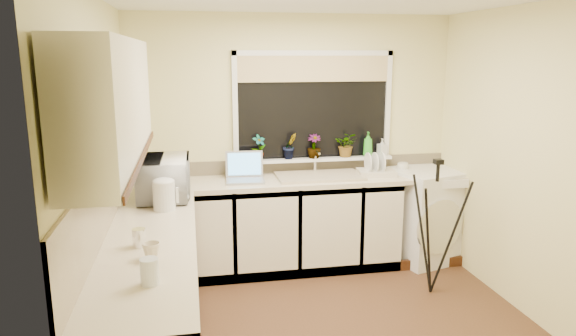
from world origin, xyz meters
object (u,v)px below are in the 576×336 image
(steel_jar, at_px, (139,238))
(plant_d, at_px, (347,145))
(plant_b, at_px, (290,146))
(cup_left, at_px, (151,251))
(laptop, at_px, (245,173))
(microwave, at_px, (164,178))
(plant_c, at_px, (314,146))
(dish_rack, at_px, (376,173))
(plant_a, at_px, (259,148))
(glass_jug, at_px, (150,272))
(soap_bottle_green, at_px, (368,144))
(soap_bottle_clear, at_px, (382,147))
(tripod, at_px, (434,227))
(washing_machine, at_px, (425,215))
(cup_back, at_px, (403,167))
(kettle, at_px, (164,196))

(steel_jar, height_order, plant_d, plant_d)
(plant_b, relative_size, cup_left, 2.47)
(laptop, height_order, microwave, microwave)
(steel_jar, xyz_separation_m, plant_c, (1.54, 1.81, 0.21))
(dish_rack, height_order, plant_a, plant_a)
(plant_b, xyz_separation_m, cup_left, (-1.21, -2.03, -0.23))
(plant_c, bearing_deg, dish_rack, -21.63)
(glass_jug, relative_size, plant_b, 0.54)
(plant_c, height_order, soap_bottle_green, soap_bottle_green)
(laptop, bearing_deg, plant_c, 18.02)
(steel_jar, xyz_separation_m, plant_a, (0.99, 1.79, 0.22))
(soap_bottle_clear, bearing_deg, plant_c, -179.74)
(tripod, height_order, plant_b, plant_b)
(glass_jug, bearing_deg, plant_c, 58.83)
(washing_machine, height_order, plant_b, plant_b)
(cup_back, bearing_deg, kettle, -158.26)
(dish_rack, distance_m, cup_back, 0.35)
(plant_a, bearing_deg, plant_c, 2.34)
(steel_jar, distance_m, soap_bottle_clear, 2.90)
(plant_a, xyz_separation_m, cup_left, (-0.90, -2.00, -0.23))
(soap_bottle_green, relative_size, cup_left, 2.39)
(plant_c, bearing_deg, soap_bottle_green, -1.56)
(dish_rack, height_order, plant_c, plant_c)
(microwave, xyz_separation_m, plant_d, (1.77, 0.68, 0.11))
(steel_jar, bearing_deg, cup_left, -67.93)
(kettle, distance_m, dish_rack, 2.15)
(washing_machine, xyz_separation_m, microwave, (-2.54, -0.45, 0.60))
(microwave, bearing_deg, plant_a, -52.56)
(tripod, xyz_separation_m, microwave, (-2.27, 0.32, 0.47))
(plant_b, bearing_deg, dish_rack, -15.85)
(steel_jar, xyz_separation_m, cup_back, (2.44, 1.70, -0.01))
(glass_jug, xyz_separation_m, plant_d, (1.78, 2.38, 0.20))
(kettle, height_order, plant_d, plant_d)
(steel_jar, relative_size, plant_d, 0.47)
(plant_d, relative_size, soap_bottle_clear, 1.42)
(dish_rack, bearing_deg, steel_jar, -136.12)
(washing_machine, bearing_deg, cup_left, -161.23)
(plant_d, bearing_deg, plant_b, 179.89)
(microwave, bearing_deg, plant_b, -59.39)
(washing_machine, height_order, plant_a, plant_a)
(washing_machine, height_order, plant_d, plant_d)
(glass_jug, relative_size, soap_bottle_clear, 0.80)
(dish_rack, xyz_separation_m, soap_bottle_green, (-0.02, 0.21, 0.25))
(plant_d, height_order, cup_back, plant_d)
(washing_machine, height_order, cup_back, cup_back)
(kettle, distance_m, microwave, 0.37)
(dish_rack, xyz_separation_m, plant_a, (-1.13, 0.21, 0.25))
(kettle, relative_size, microwave, 0.37)
(laptop, distance_m, dish_rack, 1.29)
(laptop, height_order, glass_jug, laptop)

